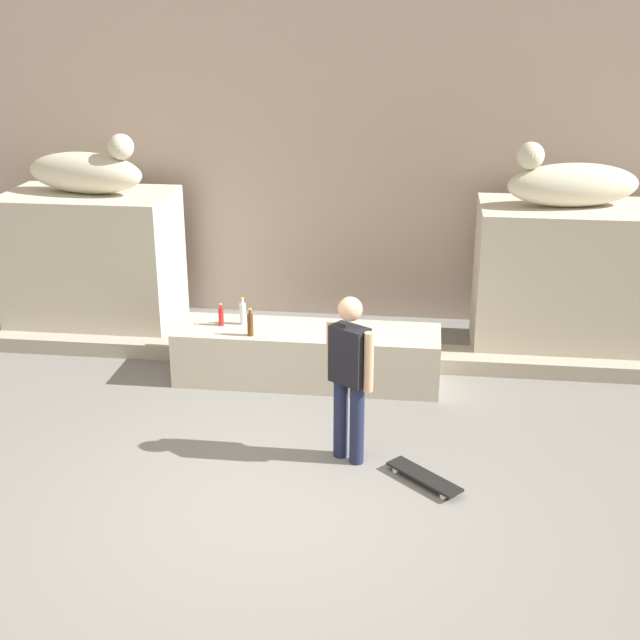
{
  "coord_description": "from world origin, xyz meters",
  "views": [
    {
      "loc": [
        1.3,
        -6.57,
        4.23
      ],
      "look_at": [
        0.26,
        1.71,
        1.1
      ],
      "focal_mm": 48.44,
      "sensor_mm": 36.0,
      "label": 1
    }
  ],
  "objects_px": {
    "statue_reclining_left": "(87,171)",
    "bottle_red": "(221,317)",
    "statue_reclining_right": "(570,183)",
    "bottle_brown": "(250,324)",
    "skater": "(349,372)",
    "bottle_clear": "(243,313)",
    "skateboard": "(424,477)"
  },
  "relations": [
    {
      "from": "statue_reclining_right",
      "to": "bottle_brown",
      "type": "bearing_deg",
      "value": 10.62
    },
    {
      "from": "statue_reclining_left",
      "to": "skater",
      "type": "relative_size",
      "value": 1.0
    },
    {
      "from": "statue_reclining_right",
      "to": "bottle_brown",
      "type": "height_order",
      "value": "statue_reclining_right"
    },
    {
      "from": "statue_reclining_left",
      "to": "statue_reclining_right",
      "type": "relative_size",
      "value": 1.0
    },
    {
      "from": "statue_reclining_right",
      "to": "statue_reclining_left",
      "type": "bearing_deg",
      "value": -12.44
    },
    {
      "from": "bottle_red",
      "to": "statue_reclining_right",
      "type": "bearing_deg",
      "value": 17.39
    },
    {
      "from": "statue_reclining_left",
      "to": "bottle_red",
      "type": "xyz_separation_m",
      "value": [
        1.97,
        -1.25,
        -1.41
      ]
    },
    {
      "from": "skateboard",
      "to": "bottle_brown",
      "type": "distance_m",
      "value": 2.83
    },
    {
      "from": "bottle_brown",
      "to": "bottle_clear",
      "type": "distance_m",
      "value": 0.38
    },
    {
      "from": "bottle_red",
      "to": "bottle_clear",
      "type": "distance_m",
      "value": 0.25
    },
    {
      "from": "bottle_red",
      "to": "skateboard",
      "type": "bearing_deg",
      "value": -41.8
    },
    {
      "from": "statue_reclining_left",
      "to": "skateboard",
      "type": "bearing_deg",
      "value": -26.88
    },
    {
      "from": "skateboard",
      "to": "bottle_clear",
      "type": "height_order",
      "value": "bottle_clear"
    },
    {
      "from": "skateboard",
      "to": "bottle_red",
      "type": "distance_m",
      "value": 3.29
    },
    {
      "from": "statue_reclining_right",
      "to": "bottle_red",
      "type": "relative_size",
      "value": 6.3
    },
    {
      "from": "bottle_brown",
      "to": "bottle_clear",
      "type": "bearing_deg",
      "value": 114.75
    },
    {
      "from": "skater",
      "to": "bottle_clear",
      "type": "distance_m",
      "value": 2.34
    },
    {
      "from": "statue_reclining_left",
      "to": "statue_reclining_right",
      "type": "xyz_separation_m",
      "value": [
        5.97,
        -0.0,
        0.0
      ]
    },
    {
      "from": "bottle_brown",
      "to": "statue_reclining_left",
      "type": "bearing_deg",
      "value": 147.19
    },
    {
      "from": "bottle_brown",
      "to": "skater",
      "type": "bearing_deg",
      "value": -50.17
    },
    {
      "from": "skater",
      "to": "bottle_clear",
      "type": "height_order",
      "value": "skater"
    },
    {
      "from": "skateboard",
      "to": "bottle_clear",
      "type": "bearing_deg",
      "value": 176.61
    },
    {
      "from": "statue_reclining_left",
      "to": "skater",
      "type": "distance_m",
      "value": 4.9
    },
    {
      "from": "skater",
      "to": "bottle_red",
      "type": "bearing_deg",
      "value": 166.14
    },
    {
      "from": "statue_reclining_left",
      "to": "statue_reclining_right",
      "type": "height_order",
      "value": "same"
    },
    {
      "from": "statue_reclining_left",
      "to": "skater",
      "type": "height_order",
      "value": "statue_reclining_left"
    },
    {
      "from": "skateboard",
      "to": "bottle_clear",
      "type": "distance_m",
      "value": 3.18
    },
    {
      "from": "skateboard",
      "to": "bottle_brown",
      "type": "height_order",
      "value": "bottle_brown"
    },
    {
      "from": "bottle_clear",
      "to": "skateboard",
      "type": "bearing_deg",
      "value": -45.77
    },
    {
      "from": "bottle_clear",
      "to": "bottle_brown",
      "type": "bearing_deg",
      "value": -65.25
    },
    {
      "from": "statue_reclining_right",
      "to": "skater",
      "type": "bearing_deg",
      "value": 40.04
    },
    {
      "from": "bottle_brown",
      "to": "bottle_red",
      "type": "bearing_deg",
      "value": 145.49
    }
  ]
}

